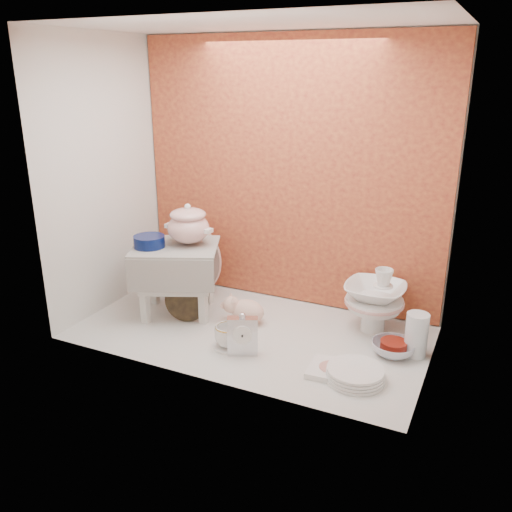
# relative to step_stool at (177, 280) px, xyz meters

# --- Properties ---
(ground) EXTENTS (1.80, 1.80, 0.00)m
(ground) POSITION_rel_step_stool_xyz_m (0.48, -0.04, -0.20)
(ground) COLOR silver
(ground) RESTS_ON ground
(niche_shell) EXTENTS (1.86, 1.03, 1.53)m
(niche_shell) POSITION_rel_step_stool_xyz_m (0.48, 0.14, 0.73)
(niche_shell) COLOR #CA6932
(niche_shell) RESTS_ON ground
(step_stool) EXTENTS (0.58, 0.54, 0.40)m
(step_stool) POSITION_rel_step_stool_xyz_m (0.00, 0.00, 0.00)
(step_stool) COLOR silver
(step_stool) RESTS_ON ground
(soup_tureen) EXTENTS (0.35, 0.35, 0.23)m
(soup_tureen) POSITION_rel_step_stool_xyz_m (0.05, 0.06, 0.31)
(soup_tureen) COLOR white
(soup_tureen) RESTS_ON step_stool
(cobalt_bowl) EXTENTS (0.22, 0.22, 0.06)m
(cobalt_bowl) POSITION_rel_step_stool_xyz_m (-0.11, -0.08, 0.23)
(cobalt_bowl) COLOR #091549
(cobalt_bowl) RESTS_ON step_stool
(floral_platter) EXTENTS (0.42, 0.12, 0.42)m
(floral_platter) POSITION_rel_step_stool_xyz_m (-0.09, 0.32, 0.01)
(floral_platter) COLOR silver
(floral_platter) RESTS_ON ground
(blue_white_vase) EXTENTS (0.30, 0.30, 0.25)m
(blue_white_vase) POSITION_rel_step_stool_xyz_m (-0.19, 0.31, -0.08)
(blue_white_vase) COLOR white
(blue_white_vase) RESTS_ON ground
(lacquer_tray) EXTENTS (0.24, 0.14, 0.24)m
(lacquer_tray) POSITION_rel_step_stool_xyz_m (0.10, -0.06, -0.08)
(lacquer_tray) COLOR black
(lacquer_tray) RESTS_ON ground
(mantel_clock) EXTENTS (0.15, 0.11, 0.21)m
(mantel_clock) POSITION_rel_step_stool_xyz_m (0.54, -0.27, -0.09)
(mantel_clock) COLOR silver
(mantel_clock) RESTS_ON ground
(plush_pig) EXTENTS (0.26, 0.19, 0.14)m
(plush_pig) POSITION_rel_step_stool_xyz_m (0.41, 0.05, -0.13)
(plush_pig) COLOR beige
(plush_pig) RESTS_ON ground
(teacup_saucer) EXTENTS (0.15, 0.15, 0.01)m
(teacup_saucer) POSITION_rel_step_stool_xyz_m (0.45, -0.24, -0.19)
(teacup_saucer) COLOR white
(teacup_saucer) RESTS_ON ground
(gold_rim_teacup) EXTENTS (0.15, 0.15, 0.11)m
(gold_rim_teacup) POSITION_rel_step_stool_xyz_m (0.45, -0.24, -0.13)
(gold_rim_teacup) COLOR white
(gold_rim_teacup) RESTS_ON teacup_saucer
(lattice_dish) EXTENTS (0.21, 0.21, 0.03)m
(lattice_dish) POSITION_rel_step_stool_xyz_m (0.98, -0.25, -0.19)
(lattice_dish) COLOR white
(lattice_dish) RESTS_ON ground
(dinner_plate_stack) EXTENTS (0.32, 0.32, 0.06)m
(dinner_plate_stack) POSITION_rel_step_stool_xyz_m (1.10, -0.26, -0.17)
(dinner_plate_stack) COLOR white
(dinner_plate_stack) RESTS_ON ground
(crystal_bowl) EXTENTS (0.23, 0.23, 0.07)m
(crystal_bowl) POSITION_rel_step_stool_xyz_m (1.20, 0.04, -0.17)
(crystal_bowl) COLOR silver
(crystal_bowl) RESTS_ON ground
(clear_glass_vase) EXTENTS (0.13, 0.13, 0.22)m
(clear_glass_vase) POSITION_rel_step_stool_xyz_m (1.30, 0.08, -0.09)
(clear_glass_vase) COLOR silver
(clear_glass_vase) RESTS_ON ground
(porcelain_tower) EXTENTS (0.37, 0.37, 0.36)m
(porcelain_tower) POSITION_rel_step_stool_xyz_m (1.05, 0.25, -0.02)
(porcelain_tower) COLOR white
(porcelain_tower) RESTS_ON ground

